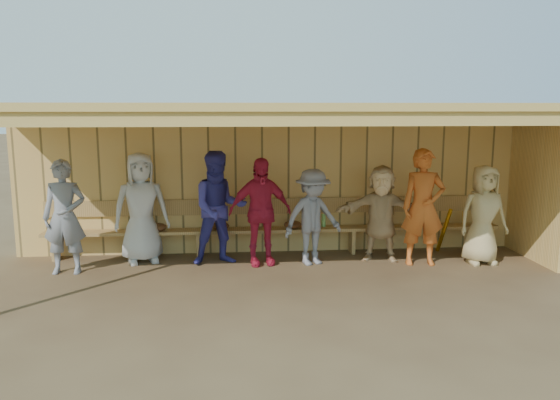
{
  "coord_description": "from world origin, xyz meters",
  "views": [
    {
      "loc": [
        -0.71,
        -7.82,
        2.45
      ],
      "look_at": [
        0.0,
        0.35,
        1.05
      ],
      "focal_mm": 35.0,
      "sensor_mm": 36.0,
      "label": 1
    }
  ],
  "objects_px": {
    "player_c": "(219,208)",
    "player_g": "(423,207)",
    "bench": "(276,223)",
    "player_a": "(65,217)",
    "player_d": "(260,212)",
    "player_e": "(313,217)",
    "player_f": "(381,213)",
    "player_h": "(483,215)",
    "player_b": "(141,208)"
  },
  "relations": [
    {
      "from": "player_a",
      "to": "player_e",
      "type": "relative_size",
      "value": 1.13
    },
    {
      "from": "player_e",
      "to": "player_h",
      "type": "height_order",
      "value": "player_h"
    },
    {
      "from": "player_b",
      "to": "player_g",
      "type": "relative_size",
      "value": 0.96
    },
    {
      "from": "player_a",
      "to": "bench",
      "type": "bearing_deg",
      "value": 14.76
    },
    {
      "from": "player_a",
      "to": "player_b",
      "type": "relative_size",
      "value": 0.97
    },
    {
      "from": "player_f",
      "to": "player_g",
      "type": "height_order",
      "value": "player_g"
    },
    {
      "from": "player_b",
      "to": "player_a",
      "type": "bearing_deg",
      "value": -169.46
    },
    {
      "from": "player_b",
      "to": "player_e",
      "type": "distance_m",
      "value": 2.71
    },
    {
      "from": "player_e",
      "to": "player_a",
      "type": "bearing_deg",
      "value": 161.99
    },
    {
      "from": "bench",
      "to": "player_a",
      "type": "bearing_deg",
      "value": -165.51
    },
    {
      "from": "player_f",
      "to": "player_g",
      "type": "relative_size",
      "value": 0.85
    },
    {
      "from": "player_a",
      "to": "player_g",
      "type": "height_order",
      "value": "player_g"
    },
    {
      "from": "player_h",
      "to": "bench",
      "type": "height_order",
      "value": "player_h"
    },
    {
      "from": "player_f",
      "to": "player_h",
      "type": "xyz_separation_m",
      "value": [
        1.55,
        -0.32,
        0.01
      ]
    },
    {
      "from": "player_f",
      "to": "player_h",
      "type": "bearing_deg",
      "value": 4.24
    },
    {
      "from": "player_g",
      "to": "player_h",
      "type": "bearing_deg",
      "value": 4.11
    },
    {
      "from": "player_a",
      "to": "player_f",
      "type": "xyz_separation_m",
      "value": [
        4.84,
        0.28,
        -0.08
      ]
    },
    {
      "from": "player_b",
      "to": "player_d",
      "type": "bearing_deg",
      "value": -25.33
    },
    {
      "from": "player_f",
      "to": "player_c",
      "type": "bearing_deg",
      "value": -164.69
    },
    {
      "from": "bench",
      "to": "player_f",
      "type": "bearing_deg",
      "value": -18.17
    },
    {
      "from": "player_b",
      "to": "player_d",
      "type": "distance_m",
      "value": 1.89
    },
    {
      "from": "player_g",
      "to": "bench",
      "type": "distance_m",
      "value": 2.41
    },
    {
      "from": "player_b",
      "to": "player_c",
      "type": "relative_size",
      "value": 0.98
    },
    {
      "from": "player_d",
      "to": "player_f",
      "type": "xyz_separation_m",
      "value": [
        1.94,
        0.06,
        -0.07
      ]
    },
    {
      "from": "player_e",
      "to": "bench",
      "type": "relative_size",
      "value": 0.2
    },
    {
      "from": "player_d",
      "to": "player_h",
      "type": "relative_size",
      "value": 1.08
    },
    {
      "from": "player_c",
      "to": "player_g",
      "type": "xyz_separation_m",
      "value": [
        3.16,
        -0.31,
        0.02
      ]
    },
    {
      "from": "player_b",
      "to": "player_c",
      "type": "distance_m",
      "value": 1.25
    },
    {
      "from": "player_e",
      "to": "player_g",
      "type": "xyz_separation_m",
      "value": [
        1.71,
        -0.16,
        0.16
      ]
    },
    {
      "from": "player_h",
      "to": "bench",
      "type": "relative_size",
      "value": 0.21
    },
    {
      "from": "player_f",
      "to": "bench",
      "type": "distance_m",
      "value": 1.75
    },
    {
      "from": "player_c",
      "to": "player_d",
      "type": "height_order",
      "value": "player_c"
    },
    {
      "from": "player_g",
      "to": "player_f",
      "type": "bearing_deg",
      "value": 160.41
    },
    {
      "from": "player_a",
      "to": "player_d",
      "type": "relative_size",
      "value": 1.01
    },
    {
      "from": "player_f",
      "to": "player_h",
      "type": "height_order",
      "value": "player_h"
    },
    {
      "from": "player_d",
      "to": "bench",
      "type": "xyz_separation_m",
      "value": [
        0.3,
        0.6,
        -0.32
      ]
    },
    {
      "from": "player_e",
      "to": "player_f",
      "type": "height_order",
      "value": "player_f"
    },
    {
      "from": "bench",
      "to": "player_e",
      "type": "bearing_deg",
      "value": -52.05
    },
    {
      "from": "player_h",
      "to": "bench",
      "type": "bearing_deg",
      "value": 162.83
    },
    {
      "from": "player_a",
      "to": "player_g",
      "type": "distance_m",
      "value": 5.43
    },
    {
      "from": "player_a",
      "to": "bench",
      "type": "distance_m",
      "value": 3.31
    },
    {
      "from": "player_c",
      "to": "player_g",
      "type": "distance_m",
      "value": 3.18
    },
    {
      "from": "player_b",
      "to": "player_e",
      "type": "height_order",
      "value": "player_b"
    },
    {
      "from": "player_c",
      "to": "player_g",
      "type": "bearing_deg",
      "value": -16.49
    },
    {
      "from": "player_e",
      "to": "player_f",
      "type": "xyz_separation_m",
      "value": [
        1.13,
        0.13,
        0.02
      ]
    },
    {
      "from": "player_a",
      "to": "player_h",
      "type": "height_order",
      "value": "player_a"
    },
    {
      "from": "player_a",
      "to": "player_c",
      "type": "relative_size",
      "value": 0.95
    },
    {
      "from": "player_a",
      "to": "player_g",
      "type": "xyz_separation_m",
      "value": [
        5.43,
        0.0,
        0.06
      ]
    },
    {
      "from": "player_e",
      "to": "player_g",
      "type": "relative_size",
      "value": 0.83
    },
    {
      "from": "player_a",
      "to": "player_e",
      "type": "bearing_deg",
      "value": 2.69
    }
  ]
}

